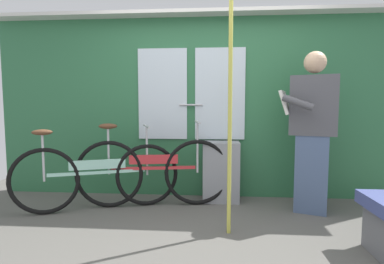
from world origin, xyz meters
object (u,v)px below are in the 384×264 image
at_px(trash_bin_by_wall, 221,171).
at_px(handrail_pole, 230,110).
at_px(passenger_reading_newspaper, 312,129).
at_px(bicycle_leaning_behind, 97,176).
at_px(bicycle_near_door, 153,171).

bearing_deg(trash_bin_by_wall, handrail_pole, -86.77).
bearing_deg(passenger_reading_newspaper, bicycle_leaning_behind, 21.83).
distance_m(bicycle_leaning_behind, passenger_reading_newspaper, 2.32).
distance_m(bicycle_near_door, trash_bin_by_wall, 0.80).
bearing_deg(bicycle_leaning_behind, trash_bin_by_wall, -2.90).
height_order(bicycle_near_door, handrail_pole, handrail_pole).
bearing_deg(bicycle_near_door, bicycle_leaning_behind, -173.32).
bearing_deg(trash_bin_by_wall, bicycle_leaning_behind, -162.84).
bearing_deg(handrail_pole, trash_bin_by_wall, 93.23).
bearing_deg(handrail_pole, passenger_reading_newspaper, 33.96).
distance_m(bicycle_near_door, bicycle_leaning_behind, 0.60).
height_order(trash_bin_by_wall, handrail_pole, handrail_pole).
xyz_separation_m(passenger_reading_newspaper, handrail_pole, (-0.88, -0.59, 0.21)).
height_order(bicycle_near_door, bicycle_leaning_behind, bicycle_near_door).
bearing_deg(trash_bin_by_wall, bicycle_near_door, -162.04).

